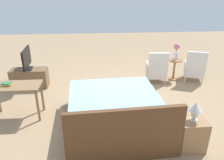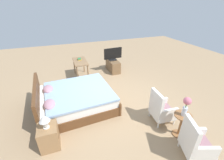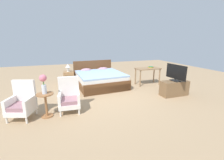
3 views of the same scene
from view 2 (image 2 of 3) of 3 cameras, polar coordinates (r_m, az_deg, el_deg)
ground_plane at (r=4.97m, az=0.28°, el=-7.83°), size 16.00×16.00×0.00m
bed at (r=4.65m, az=-13.86°, el=-7.04°), size 1.95×2.22×0.96m
armchair_by_window_left at (r=3.67m, az=29.10°, el=-20.23°), size 0.69×0.69×0.92m
armchair_by_window_right at (r=4.21m, az=18.17°, el=-10.60°), size 0.58×0.58×0.92m
side_table at (r=3.99m, az=24.86°, el=-14.50°), size 0.40×0.40×0.61m
flower_vase at (r=3.68m, az=26.48°, el=-8.43°), size 0.17×0.17×0.48m
nightstand at (r=3.76m, az=-22.85°, el=-19.29°), size 0.44×0.41×0.55m
table_lamp at (r=3.43m, az=-24.39°, el=-13.63°), size 0.22×0.22×0.33m
tv_stand at (r=6.94m, az=0.35°, el=5.54°), size 0.96×0.40×0.52m
tv_flatscreen at (r=6.75m, az=0.36°, el=9.89°), size 0.22×0.84×0.57m
vanity_desk at (r=6.34m, az=-12.01°, el=6.23°), size 1.04×0.52×0.73m
book_stack at (r=6.43m, az=-12.32°, el=7.79°), size 0.21×0.16×0.06m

